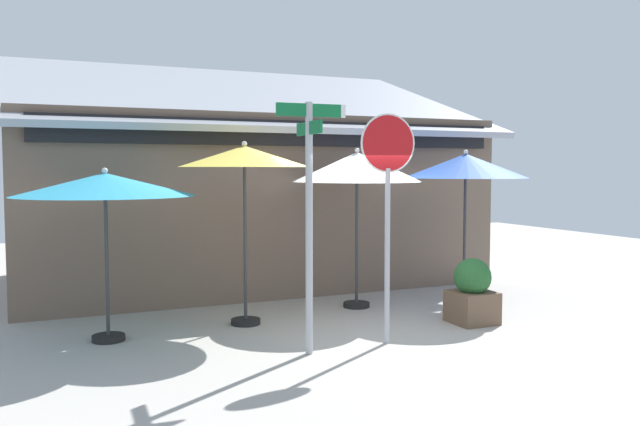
{
  "coord_description": "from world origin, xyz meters",
  "views": [
    {
      "loc": [
        -4.47,
        -8.58,
        2.34
      ],
      "look_at": [
        -0.08,
        1.2,
        1.6
      ],
      "focal_mm": 37.08,
      "sensor_mm": 36.0,
      "label": 1
    }
  ],
  "objects_px": {
    "stop_sign": "(388,184)",
    "patio_umbrella_ivory_right": "(357,168)",
    "patio_umbrella_teal_left": "(105,186)",
    "patio_umbrella_royal_blue_far_right": "(466,167)",
    "street_sign_post": "(309,202)",
    "patio_umbrella_mustard_center": "(244,159)",
    "sidewalk_planter": "(472,292)"
  },
  "relations": [
    {
      "from": "street_sign_post",
      "to": "stop_sign",
      "type": "relative_size",
      "value": 1.03
    },
    {
      "from": "patio_umbrella_teal_left",
      "to": "patio_umbrella_royal_blue_far_right",
      "type": "xyz_separation_m",
      "value": [
        5.93,
        0.12,
        0.25
      ]
    },
    {
      "from": "patio_umbrella_ivory_right",
      "to": "sidewalk_planter",
      "type": "height_order",
      "value": "patio_umbrella_ivory_right"
    },
    {
      "from": "patio_umbrella_royal_blue_far_right",
      "to": "stop_sign",
      "type": "bearing_deg",
      "value": -145.25
    },
    {
      "from": "stop_sign",
      "to": "sidewalk_planter",
      "type": "bearing_deg",
      "value": 15.31
    },
    {
      "from": "patio_umbrella_ivory_right",
      "to": "sidewalk_planter",
      "type": "bearing_deg",
      "value": -58.38
    },
    {
      "from": "sidewalk_planter",
      "to": "patio_umbrella_mustard_center",
      "type": "bearing_deg",
      "value": 157.14
    },
    {
      "from": "stop_sign",
      "to": "sidewalk_planter",
      "type": "height_order",
      "value": "stop_sign"
    },
    {
      "from": "patio_umbrella_ivory_right",
      "to": "sidewalk_planter",
      "type": "relative_size",
      "value": 2.71
    },
    {
      "from": "street_sign_post",
      "to": "patio_umbrella_mustard_center",
      "type": "distance_m",
      "value": 1.93
    },
    {
      "from": "stop_sign",
      "to": "sidewalk_planter",
      "type": "relative_size",
      "value": 3.1
    },
    {
      "from": "patio_umbrella_ivory_right",
      "to": "sidewalk_planter",
      "type": "distance_m",
      "value": 2.75
    },
    {
      "from": "street_sign_post",
      "to": "sidewalk_planter",
      "type": "bearing_deg",
      "value": 10.08
    },
    {
      "from": "patio_umbrella_mustard_center",
      "to": "sidewalk_planter",
      "type": "relative_size",
      "value": 2.77
    },
    {
      "from": "patio_umbrella_teal_left",
      "to": "street_sign_post",
      "type": "bearing_deg",
      "value": -36.96
    },
    {
      "from": "patio_umbrella_teal_left",
      "to": "stop_sign",
      "type": "bearing_deg",
      "value": -26.09
    },
    {
      "from": "patio_umbrella_teal_left",
      "to": "patio_umbrella_ivory_right",
      "type": "relative_size",
      "value": 0.9
    },
    {
      "from": "patio_umbrella_royal_blue_far_right",
      "to": "sidewalk_planter",
      "type": "bearing_deg",
      "value": -121.89
    },
    {
      "from": "patio_umbrella_mustard_center",
      "to": "patio_umbrella_royal_blue_far_right",
      "type": "height_order",
      "value": "patio_umbrella_mustard_center"
    },
    {
      "from": "patio_umbrella_mustard_center",
      "to": "sidewalk_planter",
      "type": "distance_m",
      "value": 3.94
    },
    {
      "from": "patio_umbrella_ivory_right",
      "to": "patio_umbrella_royal_blue_far_right",
      "type": "height_order",
      "value": "patio_umbrella_ivory_right"
    },
    {
      "from": "stop_sign",
      "to": "patio_umbrella_mustard_center",
      "type": "xyz_separation_m",
      "value": [
        -1.38,
        1.8,
        0.34
      ]
    },
    {
      "from": "patio_umbrella_teal_left",
      "to": "patio_umbrella_royal_blue_far_right",
      "type": "relative_size",
      "value": 0.91
    },
    {
      "from": "patio_umbrella_mustard_center",
      "to": "patio_umbrella_ivory_right",
      "type": "relative_size",
      "value": 1.02
    },
    {
      "from": "sidewalk_planter",
      "to": "patio_umbrella_royal_blue_far_right",
      "type": "bearing_deg",
      "value": 58.11
    },
    {
      "from": "stop_sign",
      "to": "patio_umbrella_ivory_right",
      "type": "xyz_separation_m",
      "value": [
        0.69,
        2.21,
        0.21
      ]
    },
    {
      "from": "street_sign_post",
      "to": "patio_umbrella_teal_left",
      "type": "height_order",
      "value": "street_sign_post"
    },
    {
      "from": "stop_sign",
      "to": "patio_umbrella_ivory_right",
      "type": "distance_m",
      "value": 2.32
    },
    {
      "from": "patio_umbrella_mustard_center",
      "to": "patio_umbrella_ivory_right",
      "type": "bearing_deg",
      "value": 11.03
    },
    {
      "from": "stop_sign",
      "to": "sidewalk_planter",
      "type": "distance_m",
      "value": 2.46
    },
    {
      "from": "street_sign_post",
      "to": "patio_umbrella_mustard_center",
      "type": "relative_size",
      "value": 1.15
    },
    {
      "from": "stop_sign",
      "to": "patio_umbrella_mustard_center",
      "type": "bearing_deg",
      "value": 127.53
    }
  ]
}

